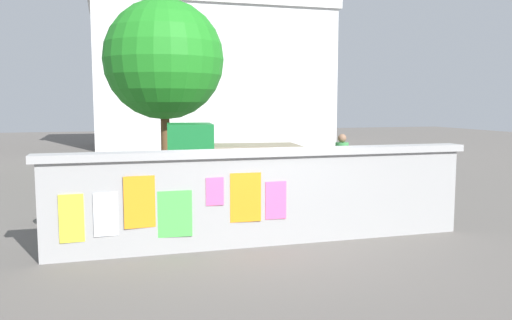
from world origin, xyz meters
The scene contains 8 objects.
ground centered at (0.00, 8.00, 0.00)m, with size 60.00×60.00×0.00m, color #605B56.
poster_wall centered at (-0.01, 0.00, 0.84)m, with size 7.45×0.42×1.64m.
auto_rickshaw_truck centered at (0.57, 5.62, 0.90)m, with size 3.75×1.90×1.85m.
motorcycle centered at (-1.33, 1.27, 0.46)m, with size 1.89×0.61×0.87m.
bicycle_near centered at (-3.08, 2.60, 0.36)m, with size 1.69×0.49×0.95m.
person_walking centered at (3.20, 3.81, 0.99)m, with size 0.48×0.48×1.62m.
tree_roadside centered at (-0.62, 9.82, 3.87)m, with size 4.07×4.07×5.91m.
building_background centered at (3.38, 21.43, 4.04)m, with size 13.30×6.23×8.04m.
Camera 1 is at (-2.61, -8.30, 2.40)m, focal length 36.52 mm.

